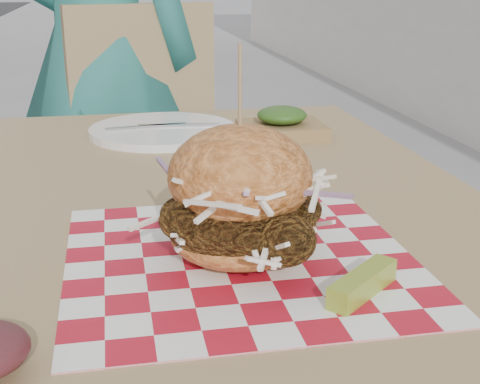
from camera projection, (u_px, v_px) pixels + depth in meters
The scene contains 8 objects.
diner at pixel (97, 56), 1.91m from camera, with size 0.59×0.38×1.61m, color #28766E.
patio_table at pixel (190, 261), 0.89m from camera, with size 0.80×1.20×0.75m.
patio_chair at pixel (140, 154), 1.85m from camera, with size 0.50×0.51×0.95m.
paper_liner at pixel (240, 259), 0.70m from camera, with size 0.36×0.36×0.00m, color red.
sandwich at pixel (240, 203), 0.68m from camera, with size 0.20×0.20×0.22m.
pickle_spear at pixel (363, 283), 0.62m from camera, with size 0.10×0.02×0.02m, color #A5AD32.
place_setting at pixel (163, 130), 1.23m from camera, with size 0.27×0.27×0.02m.
kraft_tray at pixel (282, 124), 1.21m from camera, with size 0.15×0.12×0.06m.
Camera 1 is at (-0.14, -1.14, 1.04)m, focal length 50.00 mm.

